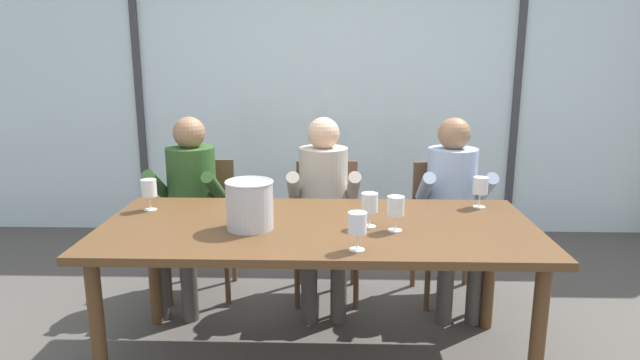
{
  "coord_description": "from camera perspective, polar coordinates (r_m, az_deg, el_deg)",
  "views": [
    {
      "loc": [
        0.09,
        -2.69,
        1.63
      ],
      "look_at": [
        0.0,
        0.35,
        0.92
      ],
      "focal_mm": 31.01,
      "sensor_mm": 36.0,
      "label": 1
    }
  ],
  "objects": [
    {
      "name": "person_pale_blue_shirt",
      "position": [
        3.66,
        13.59,
        -1.91
      ],
      "size": [
        0.46,
        0.61,
        1.22
      ],
      "rotation": [
        0.0,
        0.0,
        0.0
      ],
      "color": "#9EB2D1",
      "rests_on": "ground"
    },
    {
      "name": "hillside_vineyard",
      "position": [
        8.89,
        1.08,
        8.82
      ],
      "size": [
        13.41,
        2.4,
        1.91
      ],
      "primitive_type": "cube",
      "color": "#477A38",
      "rests_on": "ground"
    },
    {
      "name": "person_beige_jumper",
      "position": [
        3.58,
        0.36,
        -1.87
      ],
      "size": [
        0.47,
        0.62,
        1.22
      ],
      "rotation": [
        0.0,
        0.0,
        0.03
      ],
      "color": "#B7AD9E",
      "rests_on": "ground"
    },
    {
      "name": "chair_center",
      "position": [
        3.84,
        12.89,
        -3.87
      ],
      "size": [
        0.48,
        0.48,
        0.9
      ],
      "rotation": [
        0.0,
        0.0,
        0.1
      ],
      "color": "brown",
      "rests_on": "ground"
    },
    {
      "name": "dining_table",
      "position": [
        2.85,
        -0.2,
        -6.0
      ],
      "size": [
        2.21,
        1.0,
        0.77
      ],
      "color": "brown",
      "rests_on": "ground"
    },
    {
      "name": "wine_glass_by_left_taster",
      "position": [
        3.18,
        -17.24,
        -0.85
      ],
      "size": [
        0.08,
        0.08,
        0.17
      ],
      "color": "silver",
      "rests_on": "dining_table"
    },
    {
      "name": "chair_near_curtain",
      "position": [
        3.9,
        -11.98,
        -3.58
      ],
      "size": [
        0.47,
        0.47,
        0.9
      ],
      "rotation": [
        0.0,
        0.0,
        0.07
      ],
      "color": "brown",
      "rests_on": "ground"
    },
    {
      "name": "person_olive_shirt",
      "position": [
        3.71,
        -13.42,
        -1.72
      ],
      "size": [
        0.48,
        0.63,
        1.22
      ],
      "rotation": [
        0.0,
        0.0,
        -0.08
      ],
      "color": "#2D5123",
      "rests_on": "ground"
    },
    {
      "name": "wine_glass_center_pour",
      "position": [
        3.22,
        16.23,
        -0.61
      ],
      "size": [
        0.08,
        0.08,
        0.17
      ],
      "color": "silver",
      "rests_on": "dining_table"
    },
    {
      "name": "wine_glass_near_bucket",
      "position": [
        2.76,
        5.13,
        -2.4
      ],
      "size": [
        0.08,
        0.08,
        0.17
      ],
      "color": "silver",
      "rests_on": "dining_table"
    },
    {
      "name": "ground",
      "position": [
        4.03,
        0.27,
        -10.7
      ],
      "size": [
        14.0,
        14.0,
        0.0
      ],
      "primitive_type": "plane",
      "color": "#4C4742"
    },
    {
      "name": "ice_bucket_primary",
      "position": [
        2.75,
        -7.27,
        -2.49
      ],
      "size": [
        0.24,
        0.24,
        0.24
      ],
      "color": "#B7B7BC",
      "rests_on": "dining_table"
    },
    {
      "name": "chair_left_of_center",
      "position": [
        3.76,
        0.7,
        -3.87
      ],
      "size": [
        0.45,
        0.45,
        0.9
      ],
      "rotation": [
        0.0,
        0.0,
        0.02
      ],
      "color": "brown",
      "rests_on": "ground"
    },
    {
      "name": "wine_glass_spare_empty",
      "position": [
        2.72,
        7.82,
        -2.84
      ],
      "size": [
        0.08,
        0.08,
        0.17
      ],
      "color": "silver",
      "rests_on": "dining_table"
    },
    {
      "name": "window_mullion_left",
      "position": [
        5.23,
        -18.17,
        8.9
      ],
      "size": [
        0.06,
        0.06,
        2.6
      ],
      "primitive_type": "cube",
      "color": "#38383D",
      "rests_on": "ground"
    },
    {
      "name": "window_glass_panel",
      "position": [
        4.95,
        0.64,
        9.33
      ],
      "size": [
        7.41,
        0.03,
        2.6
      ],
      "primitive_type": "cube",
      "color": "silver",
      "rests_on": "ground"
    },
    {
      "name": "wine_glass_by_right_taster",
      "position": [
        2.44,
        3.88,
        -4.62
      ],
      "size": [
        0.08,
        0.08,
        0.17
      ],
      "color": "silver",
      "rests_on": "dining_table"
    },
    {
      "name": "window_mullion_right",
      "position": [
        5.18,
        19.64,
        8.75
      ],
      "size": [
        0.06,
        0.06,
        2.6
      ],
      "primitive_type": "cube",
      "color": "#38383D",
      "rests_on": "ground"
    }
  ]
}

